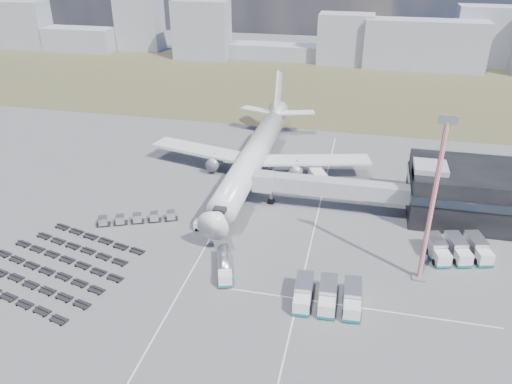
# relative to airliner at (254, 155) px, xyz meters

# --- Properties ---
(ground) EXTENTS (420.00, 420.00, 0.00)m
(ground) POSITION_rel_airliner_xyz_m (0.00, -32.38, -5.29)
(ground) COLOR #565659
(ground) RESTS_ON ground
(grass_strip) EXTENTS (420.00, 90.00, 0.01)m
(grass_strip) POSITION_rel_airliner_xyz_m (0.00, 77.62, -5.29)
(grass_strip) COLOR brown
(grass_strip) RESTS_ON ground
(lane_markings) EXTENTS (47.12, 110.00, 0.01)m
(lane_markings) POSITION_rel_airliner_xyz_m (9.77, -29.38, -5.29)
(lane_markings) COLOR silver
(lane_markings) RESTS_ON ground
(terminal) EXTENTS (30.40, 16.40, 11.00)m
(terminal) POSITION_rel_airliner_xyz_m (47.77, -8.41, -0.04)
(terminal) COLOR black
(terminal) RESTS_ON ground
(jet_bridge) EXTENTS (30.30, 3.80, 7.05)m
(jet_bridge) POSITION_rel_airliner_xyz_m (15.90, -11.95, -0.24)
(jet_bridge) COLOR #939399
(jet_bridge) RESTS_ON ground
(airliner) EXTENTS (51.59, 64.53, 17.62)m
(airliner) POSITION_rel_airliner_xyz_m (0.00, 0.00, 0.00)
(airliner) COLOR silver
(airliner) RESTS_ON ground
(skyline) EXTENTS (305.93, 26.03, 24.80)m
(skyline) POSITION_rel_airliner_xyz_m (5.16, 116.30, 4.58)
(skyline) COLOR #9699A4
(skyline) RESTS_ON ground
(fuel_tanker) EXTENTS (4.79, 9.07, 2.85)m
(fuel_tanker) POSITION_rel_airliner_xyz_m (3.40, -36.48, -3.87)
(fuel_tanker) COLOR silver
(fuel_tanker) RESTS_ON ground
(pushback_tug) EXTENTS (3.83, 2.39, 1.61)m
(pushback_tug) POSITION_rel_airliner_xyz_m (-4.00, -24.38, -4.49)
(pushback_tug) COLOR silver
(pushback_tug) RESTS_ON ground
(catering_truck) EXTENTS (5.46, 7.49, 3.18)m
(catering_truck) POSITION_rel_airliner_xyz_m (14.58, -1.81, -3.66)
(catering_truck) COLOR silver
(catering_truck) RESTS_ON ground
(service_trucks_near) EXTENTS (9.98, 7.70, 2.95)m
(service_trucks_near) POSITION_rel_airliner_xyz_m (20.39, -40.71, -3.69)
(service_trucks_near) COLOR silver
(service_trucks_near) RESTS_ON ground
(service_trucks_far) EXTENTS (11.04, 9.36, 2.90)m
(service_trucks_far) POSITION_rel_airliner_xyz_m (40.74, -23.46, -3.71)
(service_trucks_far) COLOR silver
(service_trucks_far) RESTS_ON ground
(uld_row) EXTENTS (14.67, 7.25, 1.67)m
(uld_row) POSITION_rel_airliner_xyz_m (-17.10, -25.04, -4.29)
(uld_row) COLOR black
(uld_row) RESTS_ON ground
(baggage_dollies) EXTENTS (27.19, 24.98, 0.63)m
(baggage_dollies) POSITION_rel_airliner_xyz_m (-24.45, -41.34, -4.97)
(baggage_dollies) COLOR black
(baggage_dollies) RESTS_ON ground
(floodlight_mast) EXTENTS (2.57, 2.10, 27.21)m
(floodlight_mast) POSITION_rel_airliner_xyz_m (34.13, -31.01, 8.35)
(floodlight_mast) COLOR red
(floodlight_mast) RESTS_ON ground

